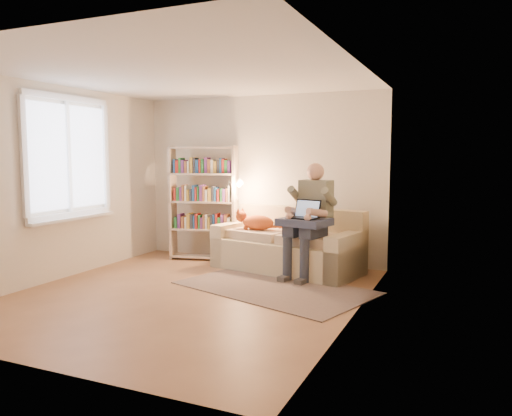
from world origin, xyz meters
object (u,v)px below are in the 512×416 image
at_px(sofa, 288,248).
at_px(person, 310,214).
at_px(laptop, 308,214).
at_px(cat, 254,222).
at_px(bookshelf, 204,197).

bearing_deg(sofa, person, -19.45).
bearing_deg(laptop, sofa, 148.09).
bearing_deg(cat, person, -1.40).
distance_m(cat, bookshelf, 1.03).
bearing_deg(bookshelf, person, -24.03).
relative_size(sofa, person, 1.45).
relative_size(sofa, cat, 3.01).
distance_m(sofa, laptop, 0.81).
bearing_deg(laptop, person, 105.90).
height_order(sofa, cat, sofa).
height_order(cat, laptop, laptop).
xyz_separation_m(sofa, person, (0.41, -0.25, 0.55)).
relative_size(sofa, laptop, 5.27).
height_order(sofa, bookshelf, bookshelf).
relative_size(laptop, bookshelf, 0.24).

